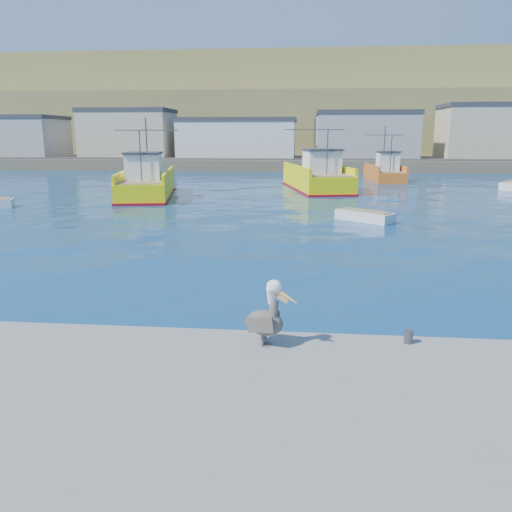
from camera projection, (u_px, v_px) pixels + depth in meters
The scene contains 8 objects.
ground at pixel (283, 309), 15.03m from camera, with size 260.00×260.00×0.00m, color navy.
dock_bollards at pixel (303, 333), 11.54m from camera, with size 36.20×0.20×0.30m.
far_shore at pixel (303, 118), 118.54m from camera, with size 200.00×81.00×24.00m.
trawler_yellow_a at pixel (147, 184), 42.03m from camera, with size 6.12×12.31×6.58m.
trawler_yellow_b at pixel (317, 178), 47.68m from camera, with size 6.94×13.20×6.68m.
boat_orange at pixel (385, 172), 56.90m from camera, with size 4.40×8.61×6.09m.
skiff_mid at pixel (365, 217), 30.38m from camera, with size 3.54×3.28×0.78m.
pelican at pixel (267, 317), 11.07m from camera, with size 1.24×0.72×1.55m.
Camera 1 is at (0.54, -14.24, 5.11)m, focal length 35.00 mm.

